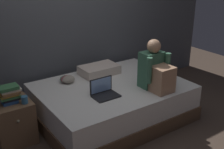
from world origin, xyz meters
name	(u,v)px	position (x,y,z in m)	size (l,w,h in m)	color
ground_plane	(112,132)	(0.00, 0.00, 0.00)	(8.00, 8.00, 0.00)	#47382D
wall_back	(65,15)	(0.00, 1.20, 1.35)	(5.60, 0.10, 2.70)	#4C4F54
bed	(112,102)	(0.20, 0.30, 0.25)	(2.00, 1.50, 0.51)	brown
nightstand	(14,122)	(-1.10, 0.52, 0.27)	(0.44, 0.46, 0.54)	brown
person_sitting	(156,71)	(0.61, -0.11, 0.76)	(0.39, 0.44, 0.66)	#38664C
laptop	(104,92)	(-0.07, 0.08, 0.57)	(0.32, 0.23, 0.22)	black
pillow	(99,70)	(0.28, 0.75, 0.58)	(0.56, 0.36, 0.13)	beige
book_stack	(10,94)	(-1.10, 0.50, 0.65)	(0.24, 0.17, 0.22)	#284C84
mug	(25,100)	(-0.97, 0.40, 0.58)	(0.08, 0.08, 0.09)	teal
clothes_pile	(67,79)	(-0.26, 0.73, 0.56)	(0.19, 0.20, 0.10)	#8E3D47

